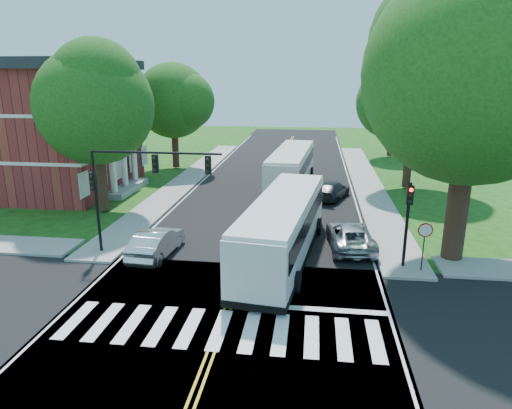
% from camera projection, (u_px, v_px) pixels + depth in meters
% --- Properties ---
extents(ground, '(140.00, 140.00, 0.00)m').
position_uv_depth(ground, '(222.00, 323.00, 18.41)').
color(ground, '#1B3F0F').
rests_on(ground, ground).
extents(road, '(14.00, 96.00, 0.01)m').
position_uv_depth(road, '(268.00, 202.00, 35.56)').
color(road, black).
rests_on(road, ground).
extents(cross_road, '(60.00, 12.00, 0.01)m').
position_uv_depth(cross_road, '(222.00, 323.00, 18.41)').
color(cross_road, black).
rests_on(cross_road, ground).
extents(center_line, '(0.36, 70.00, 0.01)m').
position_uv_depth(center_line, '(273.00, 190.00, 39.37)').
color(center_line, gold).
rests_on(center_line, road).
extents(edge_line_w, '(0.12, 70.00, 0.01)m').
position_uv_depth(edge_line_w, '(196.00, 187.00, 40.20)').
color(edge_line_w, silver).
rests_on(edge_line_w, road).
extents(edge_line_e, '(0.12, 70.00, 0.01)m').
position_uv_depth(edge_line_e, '(353.00, 192.00, 38.54)').
color(edge_line_e, silver).
rests_on(edge_line_e, road).
extents(crosswalk, '(12.60, 3.00, 0.01)m').
position_uv_depth(crosswalk, '(220.00, 329.00, 17.93)').
color(crosswalk, silver).
rests_on(crosswalk, road).
extents(stop_bar, '(6.60, 0.40, 0.01)m').
position_uv_depth(stop_bar, '(310.00, 309.00, 19.50)').
color(stop_bar, silver).
rests_on(stop_bar, road).
extents(sidewalk_nw, '(2.60, 40.00, 0.15)m').
position_uv_depth(sidewalk_nw, '(188.00, 179.00, 43.22)').
color(sidewalk_nw, gray).
rests_on(sidewalk_nw, ground).
extents(sidewalk_ne, '(2.60, 40.00, 0.15)m').
position_uv_depth(sidewalk_ne, '(367.00, 184.00, 41.19)').
color(sidewalk_ne, gray).
rests_on(sidewalk_ne, ground).
extents(tree_ne_big, '(10.80, 10.80, 14.91)m').
position_uv_depth(tree_ne_big, '(474.00, 75.00, 22.01)').
color(tree_ne_big, '#362015').
rests_on(tree_ne_big, ground).
extents(tree_west_near, '(8.00, 8.00, 11.40)m').
position_uv_depth(tree_west_near, '(95.00, 106.00, 31.07)').
color(tree_west_near, '#362015').
rests_on(tree_west_near, ground).
extents(tree_west_far, '(7.60, 7.60, 10.67)m').
position_uv_depth(tree_west_far, '(173.00, 101.00, 46.40)').
color(tree_west_far, '#362015').
rests_on(tree_west_far, ground).
extents(tree_east_mid, '(8.40, 8.40, 11.93)m').
position_uv_depth(tree_east_mid, '(414.00, 96.00, 37.69)').
color(tree_east_mid, '#362015').
rests_on(tree_east_mid, ground).
extents(tree_east_far, '(7.20, 7.20, 10.34)m').
position_uv_depth(tree_east_far, '(394.00, 98.00, 53.09)').
color(tree_east_far, '#362015').
rests_on(tree_east_far, ground).
extents(brick_building, '(20.00, 13.00, 10.80)m').
position_uv_depth(brick_building, '(13.00, 126.00, 38.65)').
color(brick_building, maroon).
rests_on(brick_building, ground).
extents(signal_nw, '(7.15, 0.46, 5.66)m').
position_uv_depth(signal_nw, '(136.00, 178.00, 24.03)').
color(signal_nw, black).
rests_on(signal_nw, ground).
extents(signal_ne, '(0.30, 0.46, 4.40)m').
position_uv_depth(signal_ne, '(408.00, 214.00, 22.72)').
color(signal_ne, black).
rests_on(signal_ne, ground).
extents(stop_sign, '(0.76, 0.08, 2.53)m').
position_uv_depth(stop_sign, '(425.00, 235.00, 22.44)').
color(stop_sign, black).
rests_on(stop_sign, ground).
extents(bus_lead, '(4.37, 13.15, 3.34)m').
position_uv_depth(bus_lead, '(283.00, 227.00, 24.46)').
color(bus_lead, silver).
rests_on(bus_lead, road).
extents(bus_follow, '(3.82, 12.95, 3.31)m').
position_uv_depth(bus_follow, '(291.00, 168.00, 39.85)').
color(bus_follow, silver).
rests_on(bus_follow, road).
extents(hatchback, '(1.96, 4.77, 1.54)m').
position_uv_depth(hatchback, '(156.00, 243.00, 24.96)').
color(hatchback, silver).
rests_on(hatchback, road).
extents(suv, '(2.81, 5.39, 1.45)m').
position_uv_depth(suv, '(350.00, 236.00, 26.13)').
color(suv, '#ACAFB3').
rests_on(suv, road).
extents(dark_sedan, '(3.42, 5.15, 1.39)m').
position_uv_depth(dark_sedan, '(331.00, 190.00, 36.45)').
color(dark_sedan, black).
rests_on(dark_sedan, road).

